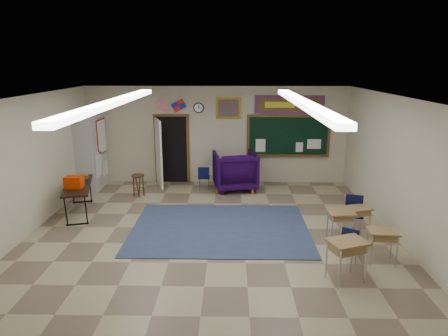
{
  "coord_description": "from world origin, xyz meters",
  "views": [
    {
      "loc": [
        0.45,
        -7.67,
        3.67
      ],
      "look_at": [
        0.28,
        1.5,
        1.25
      ],
      "focal_mm": 32.0,
      "sensor_mm": 36.0,
      "label": 1
    }
  ],
  "objects_px": {
    "wingback_armchair": "(235,171)",
    "folding_table": "(79,198)",
    "student_desk_front_right": "(357,220)",
    "wooden_stool": "(139,185)",
    "student_desk_front_left": "(340,225)"
  },
  "relations": [
    {
      "from": "wingback_armchair",
      "to": "folding_table",
      "type": "xyz_separation_m",
      "value": [
        -3.92,
        -2.08,
        -0.15
      ]
    },
    {
      "from": "student_desk_front_right",
      "to": "wooden_stool",
      "type": "xyz_separation_m",
      "value": [
        -5.37,
        2.54,
        -0.03
      ]
    },
    {
      "from": "wingback_armchair",
      "to": "folding_table",
      "type": "bearing_deg",
      "value": 18.33
    },
    {
      "from": "wingback_armchair",
      "to": "student_desk_front_left",
      "type": "height_order",
      "value": "wingback_armchair"
    },
    {
      "from": "folding_table",
      "to": "wooden_stool",
      "type": "distance_m",
      "value": 1.8
    },
    {
      "from": "student_desk_front_right",
      "to": "wooden_stool",
      "type": "bearing_deg",
      "value": 136.1
    },
    {
      "from": "student_desk_front_left",
      "to": "wooden_stool",
      "type": "xyz_separation_m",
      "value": [
        -4.94,
        2.84,
        -0.04
      ]
    },
    {
      "from": "student_desk_front_left",
      "to": "student_desk_front_right",
      "type": "bearing_deg",
      "value": 30.69
    },
    {
      "from": "folding_table",
      "to": "student_desk_front_right",
      "type": "bearing_deg",
      "value": -25.83
    },
    {
      "from": "wingback_armchair",
      "to": "wooden_stool",
      "type": "height_order",
      "value": "wingback_armchair"
    },
    {
      "from": "student_desk_front_right",
      "to": "folding_table",
      "type": "relative_size",
      "value": 0.34
    },
    {
      "from": "student_desk_front_right",
      "to": "folding_table",
      "type": "distance_m",
      "value": 6.67
    },
    {
      "from": "wingback_armchair",
      "to": "folding_table",
      "type": "distance_m",
      "value": 4.44
    },
    {
      "from": "folding_table",
      "to": "student_desk_front_left",
      "type": "bearing_deg",
      "value": -29.17
    },
    {
      "from": "folding_table",
      "to": "wingback_armchair",
      "type": "bearing_deg",
      "value": 12.41
    }
  ]
}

